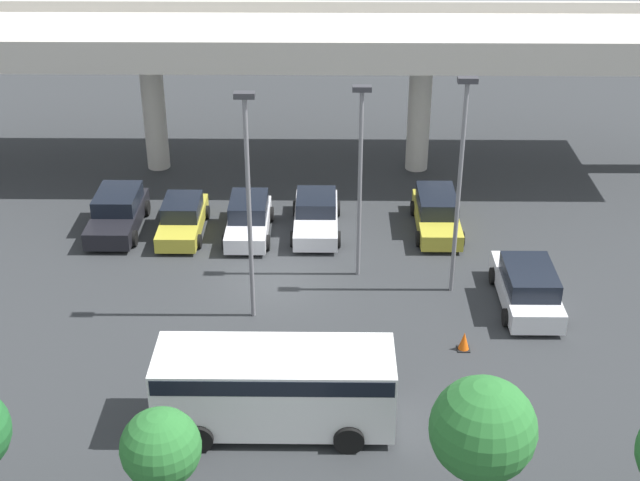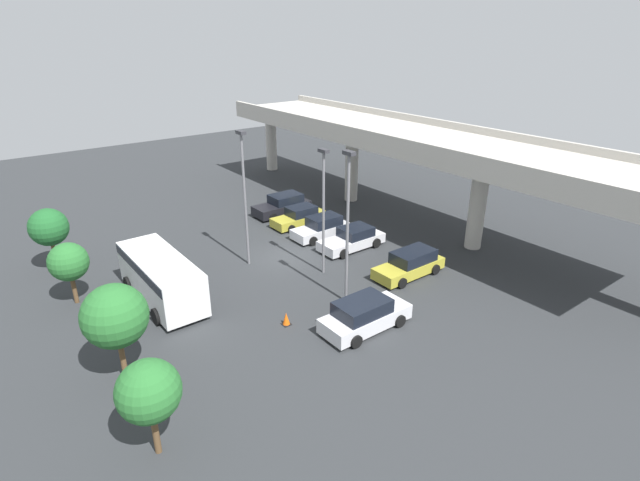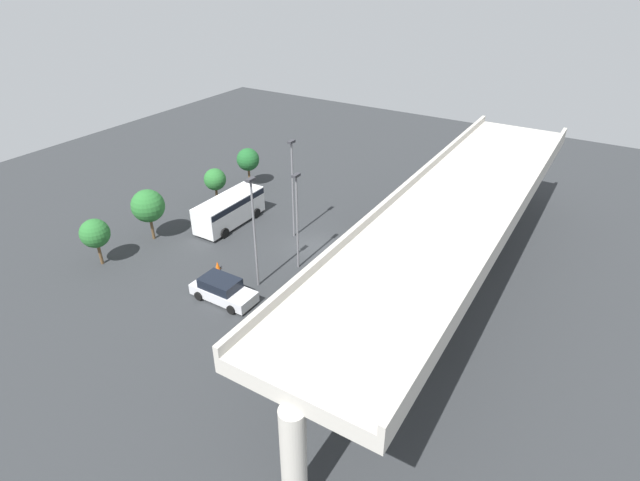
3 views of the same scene
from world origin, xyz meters
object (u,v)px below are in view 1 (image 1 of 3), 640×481
Objects in this scene: lamp_post_by_overpass at (460,173)px; parked_car_4 at (437,213)px; parked_car_0 at (118,213)px; shuttle_bus at (275,383)px; parked_car_2 at (249,218)px; tree_front_centre at (161,448)px; lamp_post_mid_lot at (248,193)px; tree_front_right at (483,429)px; lamp_post_near_aisle at (360,169)px; parked_car_3 at (316,215)px; parked_car_5 at (527,287)px; parked_car_1 at (182,218)px; traffic_cone at (464,342)px.

parked_car_4 is at bearing 90.53° from lamp_post_by_overpass.
parked_car_0 is 0.66× the size of shuttle_bus.
parked_car_2 is 8.23m from parked_car_4.
parked_car_0 is at bearing 106.10° from tree_front_centre.
tree_front_right is (6.75, -10.11, -1.89)m from lamp_post_mid_lot.
tree_front_right is (5.56, -3.91, 1.57)m from shuttle_bus.
lamp_post_near_aisle is (10.45, -3.89, 3.84)m from parked_car_0.
parked_car_4 is 0.66× the size of shuttle_bus.
parked_car_0 reaches higher than parked_car_3.
tree_front_centre is 8.29m from tree_front_right.
parked_car_5 is (16.74, -6.13, 0.02)m from parked_car_0.
lamp_post_mid_lot is 1.91× the size of tree_front_right.
parked_car_1 is at bearing 67.19° from parked_car_5.
parked_car_3 is at bearing 93.21° from parked_car_1.
parked_car_2 is 12.35m from parked_car_5.
lamp_post_by_overpass is (6.38, 8.10, 3.42)m from shuttle_bus.
traffic_cone is (0.78, 8.00, -2.81)m from tree_front_right.
lamp_post_by_overpass is at bearing 89.47° from traffic_cone.
parked_car_3 is 8.54m from lamp_post_by_overpass.
tree_front_right is at bearing -2.56° from parked_car_4.
shuttle_bus reaches higher than parked_car_4.
tree_front_centre reaches higher than parked_car_4.
lamp_post_by_overpass is at bearing 51.75° from shuttle_bus.
lamp_post_mid_lot is (-10.26, -0.86, 4.23)m from parked_car_5.
parked_car_4 is at bearing 91.37° from parked_car_3.
parked_car_3 is 10.55m from traffic_cone.
parked_car_3 is 8.54m from lamp_post_mid_lot.
lamp_post_by_overpass is 1.89× the size of tree_front_right.
parked_car_2 is 0.90× the size of parked_car_5.
parked_car_0 is at bearing 69.90° from parked_car_5.
parked_car_5 reaches higher than parked_car_2.
parked_car_2 is 2.96m from parked_car_3.
shuttle_bus is (7.66, -13.18, 0.79)m from parked_car_0.
lamp_post_near_aisle is 14.53m from tree_front_centre.
tree_front_right is (2.78, -13.20, -1.48)m from lamp_post_near_aisle.
parked_car_4 is at bearing 23.58° from parked_car_5.
parked_car_3 is 0.55× the size of lamp_post_mid_lot.
parked_car_0 is at bearing -95.92° from parked_car_1.
parked_car_5 is at bearing 23.58° from parked_car_4.
lamp_post_by_overpass reaches higher than parked_car_2.
lamp_post_by_overpass is at bearing 53.08° from tree_front_centre.
parked_car_0 is 1.08× the size of parked_car_2.
parked_car_5 is 1.35× the size of tree_front_centre.
lamp_post_by_overpass is (14.05, -5.08, 4.21)m from parked_car_0.
lamp_post_by_overpass is 2.39× the size of tree_front_centre.
lamp_post_near_aisle is at bearing 73.31° from shuttle_bus.
shuttle_bus is 7.65m from traffic_cone.
parked_car_3 is 17.87m from tree_front_right.
parked_car_4 is at bearing 48.71° from lamp_post_near_aisle.
lamp_post_near_aisle is at bearing -41.29° from parked_car_4.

